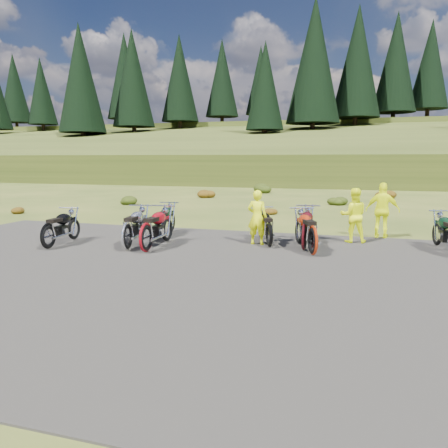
% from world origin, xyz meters
% --- Properties ---
extents(ground, '(300.00, 300.00, 0.00)m').
position_xyz_m(ground, '(0.00, 0.00, 0.00)').
color(ground, '#354717').
rests_on(ground, ground).
extents(gravel_pad, '(20.00, 12.00, 0.04)m').
position_xyz_m(gravel_pad, '(0.00, -2.00, 0.00)').
color(gravel_pad, black).
rests_on(gravel_pad, ground).
extents(hill_slope, '(300.00, 45.97, 9.37)m').
position_xyz_m(hill_slope, '(0.00, 50.00, 0.00)').
color(hill_slope, '#334015').
rests_on(hill_slope, ground).
extents(hill_plateau, '(300.00, 90.00, 9.17)m').
position_xyz_m(hill_plateau, '(0.00, 110.00, 0.00)').
color(hill_plateau, '#334015').
rests_on(hill_plateau, ground).
extents(conifer_10, '(7.04, 7.04, 18.00)m').
position_xyz_m(conifer_10, '(-75.00, 77.00, 19.16)').
color(conifer_10, black).
rests_on(conifer_10, ground).
extents(conifer_13, '(5.72, 5.72, 15.00)m').
position_xyz_m(conifer_13, '(-57.00, 64.00, 15.86)').
color(conifer_13, black).
rests_on(conifer_13, ground).
extents(conifer_14, '(5.28, 5.28, 14.00)m').
position_xyz_m(conifer_14, '(-51.00, 70.00, 16.55)').
color(conifer_14, black).
rests_on(conifer_14, ground).
extents(conifer_15, '(7.92, 7.92, 20.00)m').
position_xyz_m(conifer_15, '(-45.00, 76.00, 20.16)').
color(conifer_15, black).
rests_on(conifer_15, ground).
extents(conifer_16, '(7.48, 7.48, 19.00)m').
position_xyz_m(conifer_16, '(-39.00, 51.00, 15.28)').
color(conifer_16, black).
rests_on(conifer_16, ground).
extents(conifer_17, '(7.04, 7.04, 18.00)m').
position_xyz_m(conifer_17, '(-33.00, 57.00, 15.97)').
color(conifer_17, black).
rests_on(conifer_17, ground).
extents(conifer_18, '(6.60, 6.60, 17.00)m').
position_xyz_m(conifer_18, '(-27.00, 63.00, 16.66)').
color(conifer_18, black).
rests_on(conifer_18, ground).
extents(conifer_19, '(6.16, 6.16, 16.00)m').
position_xyz_m(conifer_19, '(-21.00, 69.00, 17.36)').
color(conifer_19, black).
rests_on(conifer_19, ground).
extents(conifer_20, '(5.72, 5.72, 15.00)m').
position_xyz_m(conifer_20, '(-15.00, 75.00, 17.65)').
color(conifer_20, black).
rests_on(conifer_20, ground).
extents(conifer_21, '(5.28, 5.28, 14.00)m').
position_xyz_m(conifer_21, '(-9.00, 50.00, 12.56)').
color(conifer_21, black).
rests_on(conifer_21, ground).
extents(conifer_22, '(7.92, 7.92, 20.00)m').
position_xyz_m(conifer_22, '(-3.00, 56.00, 16.77)').
color(conifer_22, black).
rests_on(conifer_22, ground).
extents(conifer_23, '(7.48, 7.48, 19.00)m').
position_xyz_m(conifer_23, '(3.00, 62.00, 17.47)').
color(conifer_23, black).
rests_on(conifer_23, ground).
extents(conifer_24, '(7.04, 7.04, 18.00)m').
position_xyz_m(conifer_24, '(9.00, 68.00, 18.16)').
color(conifer_24, black).
rests_on(conifer_24, ground).
extents(conifer_25, '(6.60, 6.60, 17.00)m').
position_xyz_m(conifer_25, '(15.00, 74.00, 18.66)').
color(conifer_25, black).
rests_on(conifer_25, ground).
extents(shrub_0, '(0.77, 0.77, 0.45)m').
position_xyz_m(shrub_0, '(-12.00, 6.00, 0.23)').
color(shrub_0, '#68340D').
rests_on(shrub_0, ground).
extents(shrub_1, '(1.03, 1.03, 0.61)m').
position_xyz_m(shrub_1, '(-9.10, 11.30, 0.31)').
color(shrub_1, '#23370D').
rests_on(shrub_1, ground).
extents(shrub_2, '(1.30, 1.30, 0.77)m').
position_xyz_m(shrub_2, '(-6.20, 16.60, 0.38)').
color(shrub_2, '#68340D').
rests_on(shrub_2, ground).
extents(shrub_3, '(1.56, 1.56, 0.92)m').
position_xyz_m(shrub_3, '(-3.30, 21.90, 0.46)').
color(shrub_3, '#23370D').
rests_on(shrub_3, ground).
extents(shrub_4, '(0.77, 0.77, 0.45)m').
position_xyz_m(shrub_4, '(-0.40, 9.20, 0.23)').
color(shrub_4, '#68340D').
rests_on(shrub_4, ground).
extents(shrub_5, '(1.03, 1.03, 0.61)m').
position_xyz_m(shrub_5, '(2.50, 14.50, 0.31)').
color(shrub_5, '#23370D').
rests_on(shrub_5, ground).
extents(shrub_6, '(1.30, 1.30, 0.77)m').
position_xyz_m(shrub_6, '(5.40, 19.80, 0.38)').
color(shrub_6, '#68340D').
rests_on(shrub_6, ground).
extents(motorcycle_0, '(0.91, 2.18, 1.11)m').
position_xyz_m(motorcycle_0, '(-5.02, -0.71, 0.00)').
color(motorcycle_0, black).
rests_on(motorcycle_0, ground).
extents(motorcycle_1, '(0.87, 2.37, 1.23)m').
position_xyz_m(motorcycle_1, '(-2.08, -0.30, 0.00)').
color(motorcycle_1, maroon).
rests_on(motorcycle_1, ground).
extents(motorcycle_2, '(0.99, 2.22, 1.12)m').
position_xyz_m(motorcycle_2, '(-2.60, 1.67, 0.00)').
color(motorcycle_2, black).
rests_on(motorcycle_2, ground).
extents(motorcycle_3, '(1.12, 2.39, 1.20)m').
position_xyz_m(motorcycle_3, '(-2.73, -0.21, 0.00)').
color(motorcycle_3, silver).
rests_on(motorcycle_3, ground).
extents(motorcycle_4, '(0.83, 2.32, 1.20)m').
position_xyz_m(motorcycle_4, '(2.14, 1.26, 0.00)').
color(motorcycle_4, '#440B10').
rests_on(motorcycle_4, ground).
extents(motorcycle_5, '(1.45, 2.23, 1.11)m').
position_xyz_m(motorcycle_5, '(1.11, 1.38, 0.00)').
color(motorcycle_5, black).
rests_on(motorcycle_5, ground).
extents(motorcycle_6, '(1.53, 2.41, 1.20)m').
position_xyz_m(motorcycle_6, '(2.45, 0.65, 0.00)').
color(motorcycle_6, '#99250B').
rests_on(motorcycle_6, ground).
extents(person_middle, '(0.63, 0.44, 1.67)m').
position_xyz_m(person_middle, '(0.67, 1.68, 0.84)').
color(person_middle, '#E9F50C').
rests_on(person_middle, ground).
extents(person_right_a, '(0.90, 0.75, 1.70)m').
position_xyz_m(person_right_a, '(3.48, 2.90, 0.85)').
color(person_right_a, '#E9F50C').
rests_on(person_right_a, ground).
extents(person_right_b, '(1.12, 0.58, 1.83)m').
position_xyz_m(person_right_b, '(4.39, 4.00, 0.92)').
color(person_right_b, '#E9F50C').
rests_on(person_right_b, ground).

